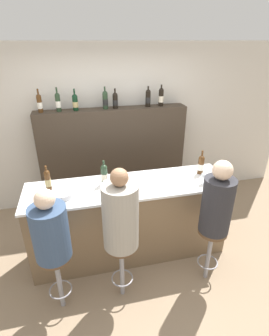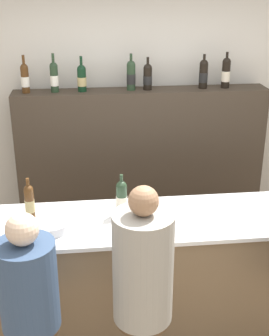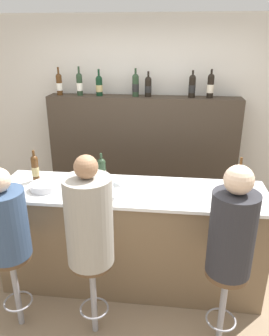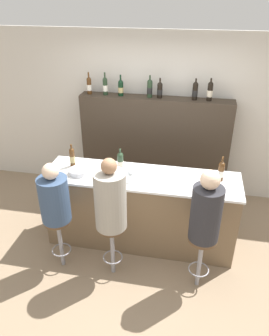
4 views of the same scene
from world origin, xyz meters
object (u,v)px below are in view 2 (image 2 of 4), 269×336
object	(u,v)px
wine_bottle_backbar_5	(203,74)
wine_glass_0	(131,217)
wine_bottle_counter_0	(30,202)
metal_bowl	(50,226)
wine_bottle_backbar_3	(131,75)
wine_bottle_backbar_4	(148,77)
wine_bottle_counter_1	(122,198)
guest_seated_left	(28,281)
wine_bottle_backbar_1	(54,77)
wine_bottle_backbar_0	(25,78)
guest_seated_middle	(143,264)
wine_bottle_backbar_2	(82,78)
wine_bottle_backbar_6	(226,73)
wine_glass_1	(153,215)

from	to	relation	value
wine_bottle_backbar_5	wine_glass_0	xyz separation A→B (m)	(-0.81, -1.41, -0.66)
wine_bottle_counter_0	metal_bowl	size ratio (longest dim) A/B	1.23
wine_bottle_backbar_3	wine_bottle_backbar_4	world-z (taller)	wine_bottle_backbar_3
wine_bottle_counter_1	guest_seated_left	world-z (taller)	guest_seated_left
wine_bottle_backbar_1	wine_bottle_counter_0	bearing A→B (deg)	-97.98
wine_bottle_backbar_3	metal_bowl	distance (m)	1.67
wine_bottle_backbar_3	wine_bottle_backbar_0	bearing A→B (deg)	-180.00
guest_seated_middle	wine_bottle_backbar_0	bearing A→B (deg)	113.01
wine_bottle_backbar_3	wine_glass_0	world-z (taller)	wine_bottle_backbar_3
wine_bottle_backbar_5	wine_bottle_backbar_1	bearing A→B (deg)	180.00
guest_seated_middle	wine_bottle_backbar_2	bearing A→B (deg)	99.27
wine_bottle_backbar_2	wine_bottle_counter_1	bearing A→B (deg)	-77.75
wine_bottle_backbar_2	wine_bottle_counter_0	bearing A→B (deg)	-109.32
wine_bottle_counter_0	wine_bottle_backbar_6	xyz separation A→B (m)	(1.71, 1.14, 0.65)
wine_bottle_counter_0	guest_seated_left	xyz separation A→B (m)	(0.05, -0.74, -0.13)
wine_bottle_backbar_1	wine_glass_0	distance (m)	1.64
wine_bottle_backbar_5	wine_bottle_counter_0	bearing A→B (deg)	-142.69
wine_glass_1	metal_bowl	world-z (taller)	wine_glass_1
guest_seated_middle	wine_bottle_backbar_3	bearing A→B (deg)	86.03
wine_bottle_backbar_0	wine_bottle_backbar_4	world-z (taller)	wine_bottle_backbar_0
wine_bottle_backbar_3	wine_glass_0	bearing A→B (deg)	-95.98
wine_bottle_backbar_3	wine_bottle_counter_1	bearing A→B (deg)	-99.45
wine_glass_1	guest_seated_middle	world-z (taller)	guest_seated_middle
wine_bottle_backbar_3	wine_bottle_backbar_6	distance (m)	0.87
wine_glass_1	metal_bowl	xyz separation A→B (m)	(-0.69, 0.08, -0.09)
wine_bottle_backbar_5	wine_bottle_backbar_4	bearing A→B (deg)	180.00
wine_bottle_backbar_3	guest_seated_middle	bearing A→B (deg)	-93.97
wine_bottle_counter_0	guest_seated_middle	xyz separation A→B (m)	(0.71, -0.74, -0.07)
wine_bottle_backbar_1	wine_bottle_backbar_5	size ratio (longest dim) A/B	1.10
wine_bottle_counter_0	guest_seated_middle	bearing A→B (deg)	-46.33
wine_bottle_backbar_6	metal_bowl	world-z (taller)	wine_bottle_backbar_6
wine_bottle_backbar_0	wine_bottle_backbar_4	bearing A→B (deg)	0.00
guest_seated_middle	wine_bottle_backbar_5	bearing A→B (deg)	67.23
wine_glass_1	metal_bowl	distance (m)	0.70
wine_bottle_counter_0	wine_bottle_backbar_3	bearing A→B (deg)	53.71
wine_bottle_backbar_5	wine_glass_1	xyz separation A→B (m)	(-0.66, -1.41, -0.66)
wine_bottle_backbar_0	wine_bottle_backbar_6	world-z (taller)	wine_bottle_backbar_0
wine_glass_1	wine_bottle_backbar_1	bearing A→B (deg)	115.78
wine_bottle_backbar_2	wine_glass_0	bearing A→B (deg)	-78.30
guest_seated_left	wine_bottle_counter_0	bearing A→B (deg)	93.63
wine_bottle_counter_1	wine_bottle_backbar_1	size ratio (longest dim) A/B	0.91
wine_bottle_backbar_0	wine_bottle_backbar_6	xyz separation A→B (m)	(1.80, 0.00, 0.01)
wine_bottle_counter_1	guest_seated_left	size ratio (longest dim) A/B	0.42
wine_bottle_counter_1	wine_bottle_backbar_5	bearing A→B (deg)	53.34
wine_bottle_backbar_2	guest_seated_left	xyz separation A→B (m)	(-0.35, -1.88, -0.76)
wine_bottle_backbar_3	wine_bottle_backbar_5	xyz separation A→B (m)	(0.66, 0.00, -0.00)
wine_bottle_backbar_1	wine_bottle_counter_1	bearing A→B (deg)	-66.85
wine_bottle_backbar_1	guest_seated_left	distance (m)	2.04
wine_bottle_backbar_3	wine_glass_0	xyz separation A→B (m)	(-0.15, -1.41, -0.67)
wine_bottle_backbar_5	wine_bottle_backbar_6	size ratio (longest dim) A/B	0.95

